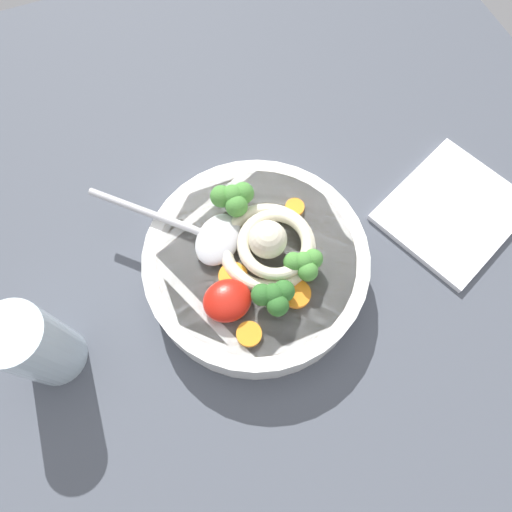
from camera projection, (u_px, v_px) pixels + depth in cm
name	position (u px, v px, depth cm)	size (l,w,h in cm)	color
table_slab	(226.00, 273.00, 53.53)	(100.56, 100.56, 3.67)	#474C56
soup_bowl	(256.00, 265.00, 49.27)	(23.48, 23.48, 4.90)	white
noodle_pile	(270.00, 245.00, 46.08)	(10.90, 10.69, 4.38)	beige
soup_spoon	(206.00, 234.00, 47.14)	(14.73, 14.40, 1.60)	#B7B7BC
chili_sauce_dollop	(227.00, 300.00, 44.13)	(4.77, 4.29, 2.15)	#B2190F
broccoli_floret_rear	(304.00, 264.00, 44.66)	(3.94, 3.39, 3.11)	#7A9E60
broccoli_floret_far	(233.00, 198.00, 47.13)	(4.55, 3.92, 3.60)	#7A9E60
broccoli_floret_beside_noodles	(274.00, 296.00, 43.22)	(4.22, 3.63, 3.34)	#7A9E60
carrot_slice_left	(296.00, 294.00, 45.16)	(2.88, 2.88, 0.67)	orange
carrot_slice_extra_b	(249.00, 334.00, 43.66)	(2.45, 2.45, 0.59)	orange
carrot_slice_center	(295.00, 207.00, 48.99)	(2.04, 2.04, 0.50)	orange
carrot_slice_near_spoon	(233.00, 277.00, 45.78)	(2.92, 2.92, 0.78)	orange
drinking_glass	(36.00, 346.00, 43.01)	(6.04, 6.04, 10.81)	silver
folded_napkin	(452.00, 211.00, 54.21)	(15.48, 13.14, 0.80)	white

